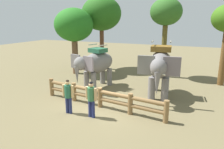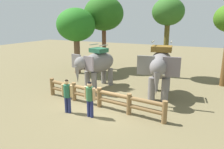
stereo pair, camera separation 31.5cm
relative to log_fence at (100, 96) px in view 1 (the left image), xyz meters
name	(u,v)px [view 1 (the left image)]	position (x,y,z in m)	size (l,w,h in m)	color
ground_plane	(99,107)	(0.00, -0.08, -0.61)	(60.00, 60.00, 0.00)	brown
log_fence	(100,96)	(0.00, 0.00, 0.00)	(7.21, 1.03, 1.05)	olive
elephant_near_left	(96,64)	(-1.77, 2.87, 1.02)	(2.25, 3.47, 2.90)	slate
elephant_center	(160,66)	(2.47, 2.83, 1.24)	(2.20, 3.89, 3.29)	slate
tourist_woman_in_black	(68,94)	(-1.04, -1.32, 0.38)	(0.60, 0.35, 1.70)	navy
tourist_man_in_blue	(91,97)	(0.20, -1.25, 0.40)	(0.61, 0.38, 1.74)	navy
tree_far_left	(101,14)	(-3.97, 8.16, 4.35)	(3.50, 3.50, 6.50)	brown
tree_far_right	(166,14)	(1.76, 7.60, 4.30)	(2.41, 2.41, 6.08)	brown
tree_deep_back	(74,26)	(-5.24, 5.66, 3.39)	(3.17, 3.17, 5.42)	brown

